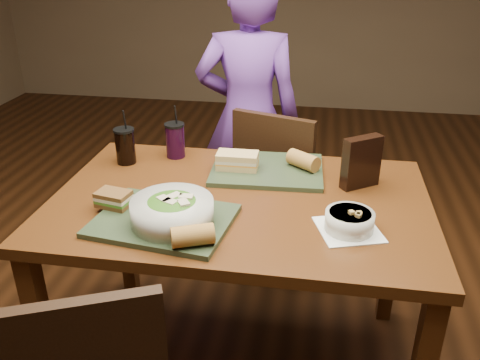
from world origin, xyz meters
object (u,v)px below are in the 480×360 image
Objects in this scene: tray_far at (267,170)px; baguette_far at (303,160)px; dining_table at (240,221)px; sandwich_near at (114,199)px; salad_bowl at (172,210)px; baguette_near at (193,235)px; soup_bowl at (349,221)px; cup_cola at (125,146)px; diner at (248,119)px; sandwich_far at (237,161)px; tray_near at (163,221)px; chip_bag at (361,162)px; chair_far at (273,188)px; cup_berry at (175,140)px.

tray_far is 3.38× the size of baguette_far.
dining_table is 10.77× the size of sandwich_near.
baguette_near is at bearing -50.78° from salad_bowl.
salad_bowl is 0.54m from soup_bowl.
sandwich_near is at bearing -74.80° from cup_cola.
soup_bowl is (0.37, -0.15, 0.12)m from dining_table.
diner is 9.32× the size of sandwich_far.
tray_near is (-0.21, -0.21, 0.10)m from dining_table.
salad_bowl is 0.61m from baguette_far.
soup_bowl is 1.90× the size of sandwich_near.
sandwich_far is (0.17, 0.42, 0.04)m from tray_near.
baguette_near is (0.13, -0.13, 0.04)m from tray_near.
sandwich_near is at bearing 166.31° from chip_bag.
salad_bowl is at bearing -105.44° from chair_far.
chair_far is at bearing 71.86° from tray_near.
cup_cola is at bearing 140.65° from chip_bag.
tray_far is at bearing -88.70° from chair_far.
cup_berry is (-0.15, 0.55, 0.01)m from salad_bowl.
sandwich_near is 0.55× the size of cup_berry.
dining_table is at bearing -106.15° from tray_far.
diner reaches higher than chip_bag.
sandwich_far is (0.06, -0.70, 0.07)m from diner.
diner is at bearing 74.93° from sandwich_near.
cup_berry reaches higher than sandwich_near.
baguette_far is at bearing 1.88° from cup_cola.
chair_far is 7.20× the size of baguette_near.
dining_table is 5.93× the size of cup_berry.
sandwich_far is at bearing -22.18° from cup_berry.
cup_cola is (-0.50, 0.23, 0.16)m from dining_table.
chip_bag reaches higher than sandwich_near.
tray_near is 0.19m from baguette_near.
salad_bowl is at bearing 80.59° from diner.
chip_bag reaches higher than tray_near.
baguette_near is 0.65× the size of chip_bag.
cup_berry is (-0.38, -0.29, 0.33)m from chair_far.
tray_far is 0.52m from salad_bowl.
dining_table is at bearing -95.42° from chair_far.
soup_bowl is (0.54, 0.07, -0.03)m from salad_bowl.
chair_far is at bearing 111.71° from soup_bowl.
tray_near is at bearing 78.62° from diner.
salad_bowl is 2.06× the size of baguette_far.
sandwich_near is at bearing -158.71° from dining_table.
chip_bag is (0.41, 0.16, 0.18)m from dining_table.
diner is 0.70m from tray_far.
tray_far is 1.64× the size of salad_bowl.
diner reaches higher than tray_near.
chip_bag reaches higher than soup_bowl.
baguette_far is at bearing 121.81° from chip_bag.
tray_far is (0.01, -0.38, 0.27)m from chair_far.
chip_bag reaches higher than sandwich_far.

